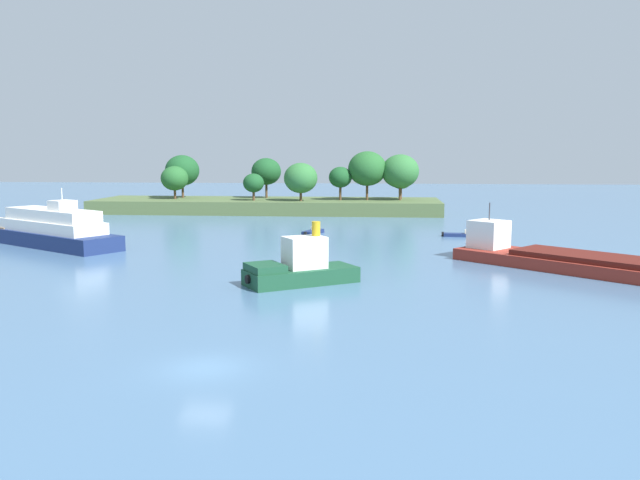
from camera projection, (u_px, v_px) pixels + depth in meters
ground_plane at (205, 368)px, 32.21m from camera, size 400.00×400.00×0.00m
treeline_island at (281, 193)px, 117.09m from camera, size 62.24×15.89×11.03m
white_riverboat at (52, 230)px, 74.46m from camera, size 20.17×15.11×6.80m
tugboat at (300, 268)px, 52.89m from camera, size 9.70×8.02×5.08m
small_motorboat at (313, 232)px, 85.65m from camera, size 2.73×4.61×1.01m
cargo_barge at (607, 264)px, 56.86m from camera, size 26.50×24.48×5.72m
fishing_skiff at (464, 235)px, 82.97m from camera, size 5.38×1.86×0.91m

